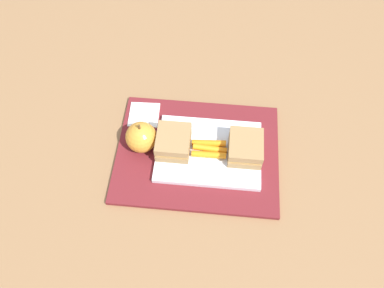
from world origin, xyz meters
TOP-DOWN VIEW (x-y plane):
  - ground_plane at (0.00, 0.00)m, footprint 2.40×2.40m
  - lunchbag_mat at (0.00, 0.00)m, footprint 0.36×0.28m
  - food_tray at (-0.03, 0.00)m, footprint 0.23×0.17m
  - sandwich_half_left at (-0.10, 0.00)m, footprint 0.07×0.08m
  - sandwich_half_right at (0.05, 0.00)m, footprint 0.07×0.08m
  - carrot_sticks_bundle at (-0.03, 0.00)m, footprint 0.08×0.04m
  - apple at (0.12, -0.01)m, footprint 0.07×0.07m
  - paper_napkin at (0.14, -0.09)m, footprint 0.07×0.07m

SIDE VIEW (x-z plane):
  - ground_plane at x=0.00m, z-range 0.00..0.00m
  - lunchbag_mat at x=0.00m, z-range 0.00..0.01m
  - paper_napkin at x=0.14m, z-range 0.01..0.01m
  - food_tray at x=-0.03m, z-range 0.01..0.02m
  - carrot_sticks_bundle at x=-0.03m, z-range 0.02..0.04m
  - sandwich_half_left at x=-0.10m, z-range 0.02..0.07m
  - sandwich_half_right at x=0.05m, z-range 0.02..0.07m
  - apple at x=0.12m, z-range 0.00..0.08m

